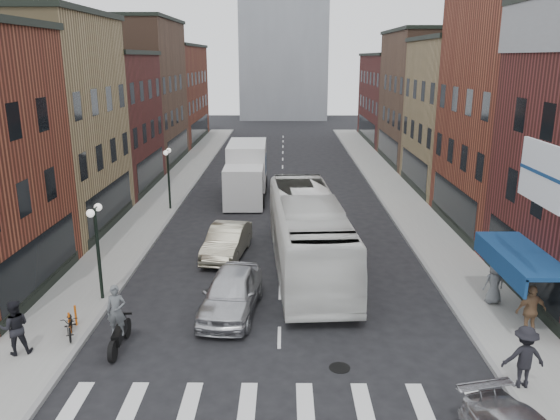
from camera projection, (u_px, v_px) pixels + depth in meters
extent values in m
plane|color=black|center=(279.00, 352.00, 18.85)|extent=(160.00, 160.00, 0.00)
cube|color=gray|center=(167.00, 195.00, 40.08)|extent=(3.00, 74.00, 0.15)
cube|color=gray|center=(398.00, 195.00, 39.95)|extent=(3.00, 74.00, 0.15)
cube|color=gray|center=(187.00, 196.00, 40.09)|extent=(0.20, 74.00, 0.16)
cube|color=gray|center=(377.00, 196.00, 39.98)|extent=(0.20, 74.00, 0.16)
cube|color=silver|center=(278.00, 405.00, 15.96)|extent=(12.00, 2.20, 0.01)
cube|color=black|center=(41.00, 261.00, 22.83)|extent=(0.08, 7.20, 2.20)
cube|color=#927A51|center=(17.00, 127.00, 30.83)|extent=(10.00, 10.00, 12.00)
cube|color=black|center=(111.00, 203.00, 31.98)|extent=(0.08, 8.00, 2.20)
cube|color=black|center=(2.00, 12.00, 29.17)|extent=(10.30, 10.20, 0.30)
cube|color=#4E1F1C|center=(82.00, 124.00, 40.73)|extent=(10.00, 10.00, 10.00)
cube|color=black|center=(151.00, 169.00, 41.61)|extent=(0.08, 8.00, 2.20)
cube|color=black|center=(75.00, 53.00, 39.34)|extent=(10.30, 10.20, 0.30)
cube|color=brown|center=(122.00, 94.00, 50.92)|extent=(10.00, 12.00, 13.00)
cube|color=black|center=(178.00, 146.00, 52.20)|extent=(0.08, 9.60, 2.20)
cube|color=black|center=(117.00, 19.00, 49.12)|extent=(10.30, 12.20, 0.30)
cube|color=maroon|center=(157.00, 95.00, 64.66)|extent=(10.00, 16.00, 11.00)
cube|color=black|center=(200.00, 128.00, 65.68)|extent=(0.08, 12.80, 2.20)
cube|color=black|center=(154.00, 45.00, 63.14)|extent=(10.30, 16.20, 0.30)
cube|color=black|center=(521.00, 262.00, 22.67)|extent=(0.08, 7.20, 2.20)
cube|color=maroon|center=(551.00, 110.00, 30.32)|extent=(10.00, 10.00, 14.00)
cube|color=black|center=(453.00, 203.00, 31.82)|extent=(0.08, 8.00, 2.20)
cube|color=#927A51|center=(485.00, 118.00, 40.36)|extent=(10.00, 10.00, 11.00)
cube|color=black|center=(414.00, 169.00, 41.45)|extent=(0.08, 8.00, 2.20)
cube|color=black|center=(493.00, 38.00, 38.83)|extent=(10.30, 10.20, 0.30)
cube|color=brown|center=(443.00, 100.00, 50.81)|extent=(10.00, 12.00, 12.00)
cube|color=black|center=(387.00, 147.00, 52.04)|extent=(0.08, 9.60, 2.20)
cube|color=black|center=(449.00, 30.00, 49.15)|extent=(10.30, 12.20, 0.30)
cube|color=#4E1F1C|center=(410.00, 100.00, 64.56)|extent=(10.00, 16.00, 10.00)
cube|color=black|center=(366.00, 128.00, 65.52)|extent=(0.08, 12.80, 2.20)
cube|color=black|center=(412.00, 54.00, 63.17)|extent=(10.30, 16.20, 0.30)
cube|color=navy|center=(522.00, 254.00, 20.46)|extent=(1.80, 5.00, 0.15)
cube|color=navy|center=(498.00, 263.00, 20.56)|extent=(0.10, 5.00, 0.70)
cube|color=silver|center=(542.00, 174.00, 17.59)|extent=(0.12, 3.00, 2.00)
cylinder|color=black|center=(99.00, 256.00, 22.22)|extent=(0.14, 0.14, 4.00)
cylinder|color=black|center=(94.00, 209.00, 21.68)|extent=(0.06, 0.90, 0.06)
sphere|color=white|center=(90.00, 213.00, 21.26)|extent=(0.32, 0.32, 0.32)
sphere|color=white|center=(98.00, 207.00, 22.13)|extent=(0.32, 0.32, 0.32)
cylinder|color=black|center=(169.00, 181.00, 35.70)|extent=(0.14, 0.14, 4.00)
cylinder|color=black|center=(167.00, 151.00, 35.16)|extent=(0.06, 0.90, 0.06)
sphere|color=white|center=(166.00, 153.00, 34.74)|extent=(0.32, 0.32, 0.32)
sphere|color=white|center=(169.00, 150.00, 35.61)|extent=(0.32, 0.32, 0.32)
cylinder|color=#D8590C|center=(70.00, 323.00, 19.73)|extent=(0.08, 0.08, 0.80)
cylinder|color=#D8590C|center=(76.00, 315.00, 20.30)|extent=(0.08, 0.08, 0.80)
cube|color=silver|center=(244.00, 187.00, 36.34)|extent=(2.63, 2.85, 2.69)
cube|color=black|center=(243.00, 183.00, 36.27)|extent=(2.65, 1.55, 1.19)
cube|color=silver|center=(247.00, 164.00, 40.07)|extent=(2.79, 5.65, 3.12)
cube|color=navy|center=(247.00, 164.00, 40.07)|extent=(2.77, 2.20, 1.29)
cube|color=black|center=(248.00, 188.00, 40.34)|extent=(2.49, 7.04, 0.38)
cylinder|color=black|center=(226.00, 201.00, 36.82)|extent=(0.30, 0.97, 0.97)
cylinder|color=black|center=(262.00, 201.00, 36.80)|extent=(0.30, 0.97, 0.97)
cylinder|color=black|center=(231.00, 188.00, 40.35)|extent=(0.30, 0.97, 0.97)
cylinder|color=black|center=(264.00, 188.00, 40.33)|extent=(0.30, 0.97, 0.97)
cylinder|color=black|center=(233.00, 182.00, 42.43)|extent=(0.30, 0.97, 0.97)
cylinder|color=black|center=(265.00, 182.00, 42.41)|extent=(0.30, 0.97, 0.97)
cylinder|color=black|center=(126.00, 328.00, 19.75)|extent=(0.15, 0.72, 0.72)
cylinder|color=black|center=(113.00, 352.00, 18.17)|extent=(0.15, 0.72, 0.72)
cube|color=black|center=(119.00, 333.00, 18.89)|extent=(0.38, 1.33, 0.38)
cube|color=black|center=(123.00, 314.00, 19.36)|extent=(0.61, 0.11, 0.07)
imported|color=#53575A|center=(116.00, 311.00, 18.54)|extent=(0.69, 0.48, 1.81)
imported|color=white|center=(308.00, 233.00, 25.89)|extent=(3.88, 13.02, 3.58)
imported|color=silver|center=(231.00, 293.00, 21.52)|extent=(2.55, 5.24, 1.72)
imported|color=#B7B095|center=(227.00, 241.00, 27.74)|extent=(2.32, 5.05, 1.61)
imported|color=black|center=(70.00, 324.00, 19.55)|extent=(1.10, 1.74, 0.86)
imported|color=black|center=(15.00, 327.00, 18.23)|extent=(1.07, 0.84, 1.92)
imported|color=black|center=(524.00, 357.00, 16.39)|extent=(1.29, 0.66, 1.97)
imported|color=#866244|center=(531.00, 311.00, 19.41)|extent=(1.20, 0.72, 1.94)
imported|color=slate|center=(494.00, 283.00, 22.04)|extent=(0.94, 0.70, 1.75)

